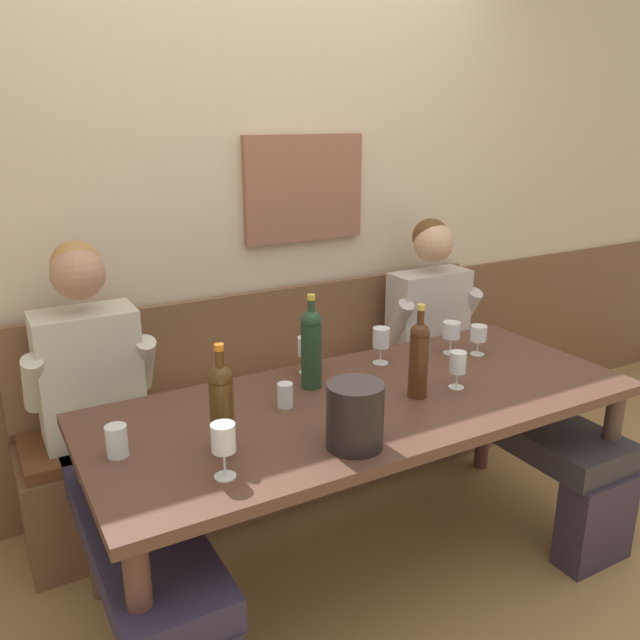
% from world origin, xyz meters
% --- Properties ---
extents(ground_plane, '(6.80, 6.80, 0.02)m').
position_xyz_m(ground_plane, '(0.00, 0.00, -0.01)').
color(ground_plane, olive).
rests_on(ground_plane, ground).
extents(room_wall_back, '(6.80, 0.12, 2.80)m').
position_xyz_m(room_wall_back, '(0.00, 1.09, 1.40)').
color(room_wall_back, beige).
rests_on(room_wall_back, ground).
extents(wood_wainscot_panel, '(6.80, 0.03, 0.90)m').
position_xyz_m(wood_wainscot_panel, '(0.00, 1.04, 0.45)').
color(wood_wainscot_panel, brown).
rests_on(wood_wainscot_panel, ground).
extents(wall_bench, '(2.33, 0.42, 0.94)m').
position_xyz_m(wall_bench, '(0.00, 0.83, 0.28)').
color(wall_bench, brown).
rests_on(wall_bench, ground).
extents(dining_table, '(2.03, 0.84, 0.74)m').
position_xyz_m(dining_table, '(0.00, 0.13, 0.65)').
color(dining_table, '#503327').
rests_on(dining_table, ground).
extents(person_right_seat, '(0.49, 1.28, 1.28)m').
position_xyz_m(person_right_seat, '(-0.85, 0.46, 0.62)').
color(person_right_seat, '#343239').
rests_on(person_right_seat, ground).
extents(person_center_right_seat, '(0.52, 1.28, 1.24)m').
position_xyz_m(person_center_right_seat, '(0.82, 0.42, 0.59)').
color(person_center_right_seat, '#302636').
rests_on(person_center_right_seat, ground).
extents(ice_bucket, '(0.18, 0.18, 0.21)m').
position_xyz_m(ice_bucket, '(-0.23, -0.15, 0.84)').
color(ice_bucket, black).
rests_on(ice_bucket, dining_table).
extents(wine_bottle_green_tall, '(0.07, 0.07, 0.35)m').
position_xyz_m(wine_bottle_green_tall, '(0.17, 0.05, 0.89)').
color(wine_bottle_green_tall, '#452613').
rests_on(wine_bottle_green_tall, dining_table).
extents(wine_bottle_clear_water, '(0.07, 0.07, 0.35)m').
position_xyz_m(wine_bottle_clear_water, '(-0.60, 0.02, 0.89)').
color(wine_bottle_clear_water, '#463012').
rests_on(wine_bottle_clear_water, dining_table).
extents(wine_bottle_amber_mid, '(0.08, 0.08, 0.37)m').
position_xyz_m(wine_bottle_amber_mid, '(-0.13, 0.32, 0.90)').
color(wine_bottle_amber_mid, '#203B25').
rests_on(wine_bottle_amber_mid, dining_table).
extents(wine_glass_center_rear, '(0.06, 0.06, 0.15)m').
position_xyz_m(wine_glass_center_rear, '(0.35, 0.04, 0.83)').
color(wine_glass_center_rear, silver).
rests_on(wine_glass_center_rear, dining_table).
extents(wine_glass_mid_left, '(0.07, 0.07, 0.16)m').
position_xyz_m(wine_glass_mid_left, '(0.24, 0.39, 0.84)').
color(wine_glass_mid_left, silver).
rests_on(wine_glass_mid_left, dining_table).
extents(wine_glass_mid_right, '(0.07, 0.07, 0.17)m').
position_xyz_m(wine_glass_mid_right, '(-0.66, -0.12, 0.85)').
color(wine_glass_mid_right, silver).
rests_on(wine_glass_mid_right, dining_table).
extents(wine_glass_near_bucket, '(0.07, 0.07, 0.15)m').
position_xyz_m(wine_glass_near_bucket, '(-0.08, 0.45, 0.84)').
color(wine_glass_near_bucket, silver).
rests_on(wine_glass_near_bucket, dining_table).
extents(wine_glass_left_end, '(0.07, 0.07, 0.13)m').
position_xyz_m(wine_glass_left_end, '(0.66, 0.27, 0.82)').
color(wine_glass_left_end, silver).
rests_on(wine_glass_left_end, dining_table).
extents(wine_glass_center_front, '(0.08, 0.08, 0.14)m').
position_xyz_m(wine_glass_center_front, '(0.57, 0.34, 0.84)').
color(wine_glass_center_front, silver).
rests_on(wine_glass_center_front, dining_table).
extents(water_tumbler_right, '(0.06, 0.06, 0.09)m').
position_xyz_m(water_tumbler_right, '(-0.30, 0.21, 0.78)').
color(water_tumbler_right, silver).
rests_on(water_tumbler_right, dining_table).
extents(water_tumbler_center, '(0.07, 0.07, 0.10)m').
position_xyz_m(water_tumbler_center, '(-0.89, 0.15, 0.78)').
color(water_tumbler_center, silver).
rests_on(water_tumbler_center, dining_table).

